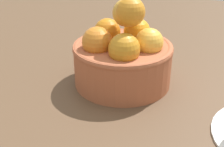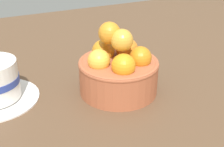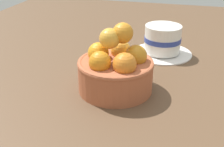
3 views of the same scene
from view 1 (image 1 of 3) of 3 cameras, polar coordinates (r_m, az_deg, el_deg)
name	(u,v)px [view 1 (image 1 of 3)]	position (r cm, az deg, el deg)	size (l,w,h in cm)	color
ground_plane	(122,95)	(46.23, 1.94, -4.28)	(158.14, 119.32, 4.96)	brown
terracotta_bowl	(123,55)	(42.93, 2.09, 3.67)	(14.55, 14.55, 13.22)	#AD5938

